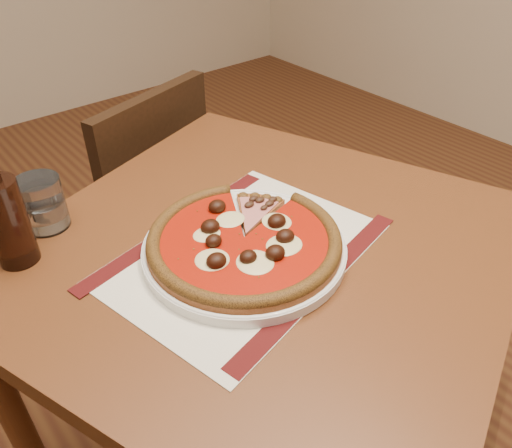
{
  "coord_description": "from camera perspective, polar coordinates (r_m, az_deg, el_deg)",
  "views": [
    {
      "loc": [
        -0.18,
        -0.04,
        1.29
      ],
      "look_at": [
        0.26,
        0.49,
        0.78
      ],
      "focal_mm": 35.0,
      "sensor_mm": 36.0,
      "label": 1
    }
  ],
  "objects": [
    {
      "name": "table",
      "position": [
        0.93,
        0.8,
        -7.11
      ],
      "size": [
        1.02,
        1.02,
        0.75
      ],
      "rotation": [
        0.0,
        0.0,
        0.33
      ],
      "color": "brown",
      "rests_on": "ground"
    },
    {
      "name": "chair_far",
      "position": [
        1.5,
        -13.25,
        2.25
      ],
      "size": [
        0.49,
        0.49,
        0.83
      ],
      "rotation": [
        0.0,
        0.0,
        3.45
      ],
      "color": "black",
      "rests_on": "ground"
    },
    {
      "name": "placemat",
      "position": [
        0.84,
        -1.32,
        -3.32
      ],
      "size": [
        0.5,
        0.4,
        0.0
      ],
      "primitive_type": "cube",
      "rotation": [
        0.0,
        0.0,
        0.21
      ],
      "color": "beige",
      "rests_on": "table"
    },
    {
      "name": "plate",
      "position": [
        0.83,
        -1.33,
        -2.79
      ],
      "size": [
        0.34,
        0.34,
        0.02
      ],
      "primitive_type": "cylinder",
      "color": "white",
      "rests_on": "placemat"
    },
    {
      "name": "pizza",
      "position": [
        0.82,
        -1.35,
        -1.73
      ],
      "size": [
        0.32,
        0.32,
        0.04
      ],
      "color": "#9E5826",
      "rests_on": "plate"
    },
    {
      "name": "ham_slice",
      "position": [
        0.9,
        -0.32,
        1.72
      ],
      "size": [
        0.12,
        0.11,
        0.02
      ],
      "rotation": [
        0.0,
        0.0,
        0.66
      ],
      "color": "#9E5826",
      "rests_on": "plate"
    },
    {
      "name": "water_glass",
      "position": [
        0.95,
        -23.25,
        2.18
      ],
      "size": [
        0.1,
        0.1,
        0.1
      ],
      "primitive_type": "cylinder",
      "rotation": [
        0.0,
        0.0,
        0.3
      ],
      "color": "white",
      "rests_on": "table"
    },
    {
      "name": "bottle",
      "position": [
        0.87,
        -26.68,
        0.62
      ],
      "size": [
        0.06,
        0.06,
        0.22
      ],
      "color": "black",
      "rests_on": "table"
    }
  ]
}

